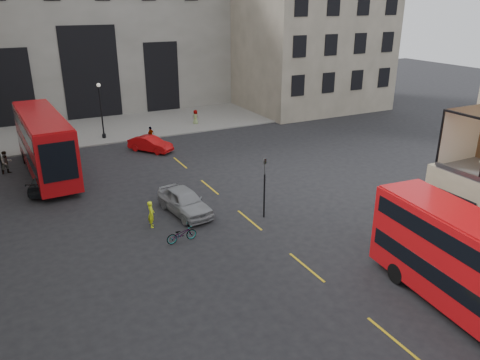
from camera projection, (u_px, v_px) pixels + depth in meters
name	position (u px, v px, depth m)	size (l,w,h in m)	color
ground	(430.00, 325.00, 19.22)	(140.00, 140.00, 0.00)	black
gateway	(78.00, 29.00, 53.51)	(35.00, 10.60, 18.00)	#9B9790
building_right	(300.00, 18.00, 57.16)	(16.60, 18.60, 20.00)	#ADA08B
pavement_far	(96.00, 129.00, 48.16)	(40.00, 12.00, 0.12)	slate
traffic_light_near	(265.00, 180.00, 27.87)	(0.16, 0.20, 3.80)	black
street_lamp_b	(102.00, 114.00, 44.00)	(0.36, 0.36, 5.33)	black
bus_far	(44.00, 141.00, 34.72)	(3.27, 11.95, 4.72)	#A30B0E
car_a	(184.00, 201.00, 29.01)	(1.88, 4.68, 1.59)	gray
car_b	(150.00, 144.00, 40.98)	(1.40, 4.03, 1.33)	#B70B0D
car_c	(47.00, 181.00, 32.66)	(1.80, 4.43, 1.28)	black
bicycle	(182.00, 234.00, 25.68)	(0.61, 1.76, 0.92)	gray
cyclist	(151.00, 214.00, 27.25)	(0.59, 0.39, 1.61)	#E6FF1A
pedestrian_a	(6.00, 162.00, 35.66)	(0.86, 0.67, 1.78)	gray
pedestrian_b	(58.00, 145.00, 39.75)	(1.21, 0.70, 1.88)	gray
pedestrian_c	(151.00, 135.00, 43.33)	(0.91, 0.38, 1.56)	gray
pedestrian_d	(195.00, 117.00, 49.74)	(0.78, 0.51, 1.59)	gray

